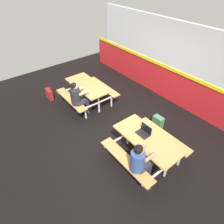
# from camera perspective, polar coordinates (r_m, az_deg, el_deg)

# --- Properties ---
(ground_plane) EXTENTS (10.00, 10.00, 0.02)m
(ground_plane) POSITION_cam_1_polar(r_m,az_deg,el_deg) (5.86, 0.48, -4.04)
(ground_plane) COLOR black
(accent_backdrop) EXTENTS (8.00, 0.14, 2.60)m
(accent_backdrop) POSITION_cam_1_polar(r_m,az_deg,el_deg) (6.72, 17.34, 13.03)
(accent_backdrop) COLOR red
(accent_backdrop) RESTS_ON ground
(picnic_table_left) EXTENTS (1.65, 1.56, 0.74)m
(picnic_table_left) POSITION_cam_1_polar(r_m,az_deg,el_deg) (6.48, -7.30, 6.75)
(picnic_table_left) COLOR tan
(picnic_table_left) RESTS_ON ground
(picnic_table_right) EXTENTS (1.65, 1.56, 0.74)m
(picnic_table_right) POSITION_cam_1_polar(r_m,az_deg,el_deg) (4.65, 10.25, -9.00)
(picnic_table_right) COLOR tan
(picnic_table_right) RESTS_ON ground
(student_nearer) EXTENTS (0.36, 0.53, 1.21)m
(student_nearer) POSITION_cam_1_polar(r_m,az_deg,el_deg) (5.91, -10.02, 4.55)
(student_nearer) COLOR #2D2D38
(student_nearer) RESTS_ON ground
(student_further) EXTENTS (0.36, 0.53, 1.21)m
(student_further) POSITION_cam_1_polar(r_m,az_deg,el_deg) (4.13, 8.28, -13.93)
(student_further) COLOR #2D2D38
(student_further) RESTS_ON ground
(laptop_dark) EXTENTS (0.32, 0.22, 0.22)m
(laptop_dark) POSITION_cam_1_polar(r_m,az_deg,el_deg) (4.59, 9.42, -5.83)
(laptop_dark) COLOR black
(laptop_dark) RESTS_ON picnic_table_right
(backpack_dark) EXTENTS (0.30, 0.22, 0.44)m
(backpack_dark) POSITION_cam_1_polar(r_m,az_deg,el_deg) (5.77, 13.40, -3.18)
(backpack_dark) COLOR #3F724C
(backpack_dark) RESTS_ON ground
(tote_bag_bright) EXTENTS (0.34, 0.21, 0.43)m
(tote_bag_bright) POSITION_cam_1_polar(r_m,az_deg,el_deg) (7.22, -18.04, 5.08)
(tote_bag_bright) COLOR maroon
(tote_bag_bright) RESTS_ON ground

